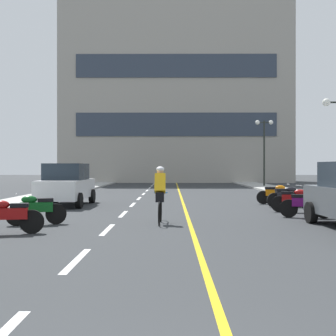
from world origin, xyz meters
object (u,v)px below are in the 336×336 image
Objects in this scene: motorcycle_5 at (306,204)px; motorcycle_6 at (295,200)px; cyclist_rider at (160,194)px; motorcycle_8 at (276,194)px; motorcycle_3 at (8,215)px; motorcycle_7 at (287,196)px; parked_car_mid at (66,184)px; street_lamp_far at (264,138)px; motorcycle_4 at (36,209)px.

motorcycle_6 is at bearing 86.69° from motorcycle_5.
cyclist_rider is (-4.77, -1.47, 0.41)m from motorcycle_5.
cyclist_rider reaches higher than motorcycle_5.
motorcycle_8 is at bearing 87.27° from motorcycle_5.
motorcycle_3 and motorcycle_8 have the same top height.
parked_car_mid is at bearing 175.13° from motorcycle_7.
motorcycle_5 is 3.96m from motorcycle_7.
motorcycle_8 is at bearing 87.55° from motorcycle_6.
cyclist_rider is at bearing -133.46° from motorcycle_7.
street_lamp_far is 1.27× the size of parked_car_mid.
cyclist_rider is (-5.03, -6.96, 0.41)m from motorcycle_8.
cyclist_rider reaches higher than motorcycle_8.
street_lamp_far is at bearing 55.48° from parked_car_mid.
cyclist_rider is at bearing -108.41° from street_lamp_far.
motorcycle_7 is (-2.82, -18.47, -3.55)m from street_lamp_far.
motorcycle_4 is 3.62m from cyclist_rider.
motorcycle_6 is (8.59, 5.48, 0.00)m from motorcycle_3.
motorcycle_8 is at bearing 4.63° from parked_car_mid.
motorcycle_8 is at bearing 46.41° from motorcycle_3.
parked_car_mid reaches higher than motorcycle_8.
motorcycle_3 is at bearing -139.16° from motorcycle_7.
motorcycle_6 is (8.44, 3.66, 0.00)m from motorcycle_4.
motorcycle_7 is 7.47m from cyclist_rider.
motorcycle_7 is (9.33, -0.79, -0.44)m from parked_car_mid.
cyclist_rider is (-5.13, -5.41, 0.41)m from motorcycle_7.
parked_car_mid is at bearing 152.18° from motorcycle_5.
motorcycle_5 is at bearing -95.17° from motorcycle_7.
cyclist_rider is (-7.95, -23.88, -3.14)m from street_lamp_far.
parked_car_mid is 6.67m from motorcycle_4.
motorcycle_5 is (8.34, 1.88, 0.00)m from motorcycle_4.
street_lamp_far reaches higher than motorcycle_7.
motorcycle_4 is 0.98× the size of motorcycle_5.
motorcycle_4 is at bearing -139.41° from motorcycle_8.
parked_car_mid is at bearing -175.37° from motorcycle_8.
parked_car_mid is at bearing 95.49° from motorcycle_4.
motorcycle_3 is at bearing -148.99° from cyclist_rider.
cyclist_rider reaches higher than motorcycle_3.
motorcycle_6 is 0.94× the size of cyclist_rider.
motorcycle_7 is at bearing 40.84° from motorcycle_3.
motorcycle_3 is at bearing -86.68° from parked_car_mid.
motorcycle_4 is 0.93× the size of cyclist_rider.
motorcycle_5 is 0.94× the size of cyclist_rider.
street_lamp_far reaches higher than motorcycle_3.
motorcycle_5 is at bearing 12.72° from motorcycle_4.
motorcycle_4 is (0.64, -6.62, -0.44)m from parked_car_mid.
motorcycle_7 is at bearing -86.45° from motorcycle_8.
motorcycle_4 is at bearing -115.37° from street_lamp_far.
motorcycle_6 is at bearing -92.45° from motorcycle_8.
parked_car_mid is 8.47m from motorcycle_3.
motorcycle_4 is 0.96× the size of motorcycle_8.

